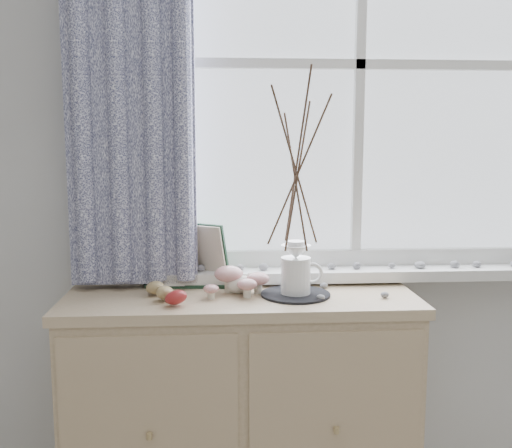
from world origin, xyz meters
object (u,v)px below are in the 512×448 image
object	(u,v)px
sideboard	(241,411)
twig_pitcher	(297,167)
botanical_book	(187,255)
toadstool_cluster	(238,279)

from	to	relation	value
sideboard	twig_pitcher	bearing A→B (deg)	-7.10
botanical_book	twig_pitcher	distance (m)	0.51
botanical_book	twig_pitcher	bearing A→B (deg)	-13.96
toadstool_cluster	sideboard	bearing A→B (deg)	-38.65
botanical_book	toadstool_cluster	world-z (taller)	botanical_book
sideboard	twig_pitcher	size ratio (longest dim) A/B	1.57
sideboard	botanical_book	distance (m)	0.58
sideboard	botanical_book	xyz separation A→B (m)	(-0.19, 0.11, 0.54)
sideboard	twig_pitcher	world-z (taller)	twig_pitcher
twig_pitcher	botanical_book	bearing A→B (deg)	164.98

